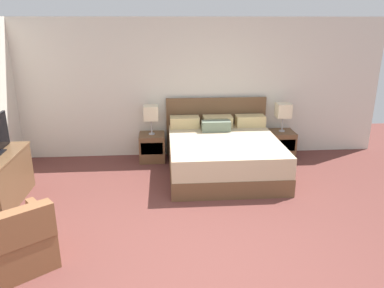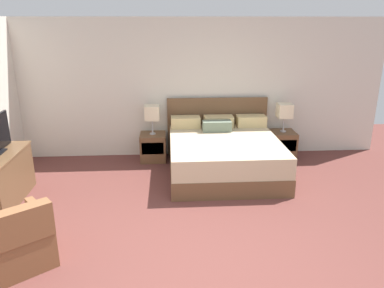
% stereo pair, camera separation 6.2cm
% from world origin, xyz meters
% --- Properties ---
extents(ground_plane, '(11.08, 11.08, 0.00)m').
position_xyz_m(ground_plane, '(0.00, 0.00, 0.00)').
color(ground_plane, brown).
extents(wall_back, '(7.35, 0.06, 2.54)m').
position_xyz_m(wall_back, '(0.00, 3.72, 1.27)').
color(wall_back, silver).
rests_on(wall_back, ground).
extents(bed, '(1.88, 1.99, 1.11)m').
position_xyz_m(bed, '(0.55, 2.71, 0.33)').
color(bed, brown).
rests_on(bed, ground).
extents(nightstand_left, '(0.46, 0.47, 0.50)m').
position_xyz_m(nightstand_left, '(-0.66, 3.40, 0.25)').
color(nightstand_left, brown).
rests_on(nightstand_left, ground).
extents(nightstand_right, '(0.46, 0.47, 0.50)m').
position_xyz_m(nightstand_right, '(1.76, 3.40, 0.25)').
color(nightstand_right, brown).
rests_on(nightstand_right, ground).
extents(table_lamp_left, '(0.26, 0.26, 0.53)m').
position_xyz_m(table_lamp_left, '(-0.66, 3.40, 0.90)').
color(table_lamp_left, '#B7B7BC').
rests_on(table_lamp_left, nightstand_left).
extents(table_lamp_right, '(0.26, 0.26, 0.53)m').
position_xyz_m(table_lamp_right, '(1.76, 3.40, 0.90)').
color(table_lamp_right, '#B7B7BC').
rests_on(table_lamp_right, nightstand_right).
extents(armchair_by_window, '(0.96, 0.96, 0.76)m').
position_xyz_m(armchair_by_window, '(-2.00, 0.30, 0.28)').
color(armchair_by_window, brown).
rests_on(armchair_by_window, ground).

